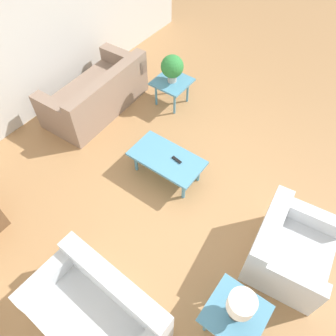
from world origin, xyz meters
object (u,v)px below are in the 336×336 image
object	(u,v)px
loveseat	(99,314)
table_lamp	(241,306)
potted_plant	(172,67)
side_table_lamp	(235,315)
side_table_plant	(172,84)
coffee_table	(167,160)
armchair	(288,250)
sofa	(97,95)

from	to	relation	value
loveseat	table_lamp	distance (m)	1.47
potted_plant	side_table_lamp	bearing A→B (deg)	135.52
potted_plant	side_table_plant	bearing A→B (deg)	135.00
coffee_table	loveseat	bearing A→B (deg)	107.26
armchair	side_table_plant	distance (m)	3.26
coffee_table	side_table_lamp	bearing A→B (deg)	144.62
sofa	potted_plant	bearing A→B (deg)	130.47
loveseat	coffee_table	size ratio (longest dim) A/B	1.37
coffee_table	potted_plant	size ratio (longest dim) A/B	2.21
sofa	armchair	distance (m)	3.85
side_table_plant	table_lamp	distance (m)	3.78
coffee_table	potted_plant	xyz separation A→B (m)	(0.89, -1.37, 0.40)
loveseat	side_table_plant	size ratio (longest dim) A/B	2.46
sofa	potted_plant	xyz separation A→B (m)	(-0.94, -0.88, 0.45)
armchair	loveseat	xyz separation A→B (m)	(1.30, 1.84, -0.01)
loveseat	coffee_table	xyz separation A→B (m)	(0.64, -2.07, 0.06)
sofa	table_lamp	bearing A→B (deg)	61.65
side_table_lamp	table_lamp	distance (m)	0.31
armchair	table_lamp	size ratio (longest dim) A/B	2.70
armchair	potted_plant	world-z (taller)	potted_plant
coffee_table	armchair	bearing A→B (deg)	173.07
potted_plant	armchair	bearing A→B (deg)	150.53
potted_plant	loveseat	bearing A→B (deg)	114.10
sofa	table_lamp	distance (m)	4.06
loveseat	side_table_plant	bearing A→B (deg)	116.42
armchair	potted_plant	distance (m)	3.29
sofa	loveseat	xyz separation A→B (m)	(-2.48, 2.56, -0.01)
side_table_lamp	sofa	bearing A→B (deg)	-25.87
armchair	potted_plant	size ratio (longest dim) A/B	2.30
potted_plant	table_lamp	bearing A→B (deg)	135.52
table_lamp	sofa	bearing A→B (deg)	-25.87
side_table_plant	side_table_lamp	xyz separation A→B (m)	(-2.69, 2.64, 0.00)
armchair	side_table_lamp	xyz separation A→B (m)	(0.15, 1.04, 0.11)
potted_plant	table_lamp	xyz separation A→B (m)	(-2.69, 2.64, -0.02)
side_table_plant	potted_plant	distance (m)	0.34
armchair	side_table_lamp	distance (m)	1.05
armchair	table_lamp	world-z (taller)	table_lamp
sofa	side_table_plant	xyz separation A→B (m)	(-0.94, -0.88, 0.11)
table_lamp	potted_plant	bearing A→B (deg)	-44.48
sofa	loveseat	bearing A→B (deg)	41.63
loveseat	potted_plant	world-z (taller)	potted_plant
loveseat	potted_plant	xyz separation A→B (m)	(1.54, -3.44, 0.46)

